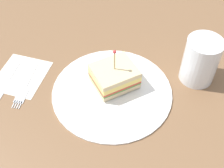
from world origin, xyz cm
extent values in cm
cube|color=brown|center=(0.00, 0.00, -1.00)|extent=(103.88, 103.88, 2.00)
cylinder|color=white|center=(0.00, 0.00, 0.40)|extent=(26.01, 26.01, 0.80)
cube|color=beige|center=(1.00, 1.97, 1.36)|extent=(10.51, 9.63, 1.12)
cube|color=#478438|center=(1.00, 1.97, 2.12)|extent=(10.51, 9.63, 0.40)
cube|color=red|center=(1.00, 1.97, 2.57)|extent=(10.51, 9.63, 0.50)
cube|color=#F4D666|center=(1.00, 1.97, 3.46)|extent=(10.51, 9.63, 1.28)
cube|color=beige|center=(1.00, 1.97, 4.66)|extent=(10.51, 9.63, 1.12)
cylinder|color=tan|center=(1.00, 1.97, 7.33)|extent=(0.30, 0.30, 5.35)
sphere|color=red|center=(1.00, 1.97, 10.01)|extent=(0.70, 0.70, 0.70)
cylinder|color=beige|center=(19.56, -0.22, 4.01)|extent=(6.71, 6.71, 8.02)
cylinder|color=white|center=(19.56, -0.22, 5.27)|extent=(7.63, 7.63, 10.55)
cube|color=beige|center=(-19.04, 9.69, 0.07)|extent=(15.10, 15.54, 0.15)
cube|color=silver|center=(-17.03, 8.73, 0.18)|extent=(3.78, 7.65, 0.35)
cube|color=silver|center=(-19.36, 3.38, 0.18)|extent=(3.45, 4.18, 0.35)
cube|color=silver|center=(-20.92, 1.66, 0.18)|extent=(0.96, 1.91, 0.35)
cube|color=silver|center=(-20.47, 1.46, 0.18)|extent=(0.96, 1.91, 0.35)
cube|color=silver|center=(-20.01, 1.26, 0.18)|extent=(0.96, 1.91, 0.35)
cube|color=silver|center=(-19.55, 1.06, 0.18)|extent=(0.96, 1.91, 0.35)
cube|color=silver|center=(-21.06, 10.65, 0.18)|extent=(3.73, 6.63, 0.35)
cube|color=silver|center=(-23.46, 5.86, 0.18)|extent=(4.48, 6.93, 0.24)
camera|label=1|loc=(-9.55, -39.84, 50.15)|focal=47.65mm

